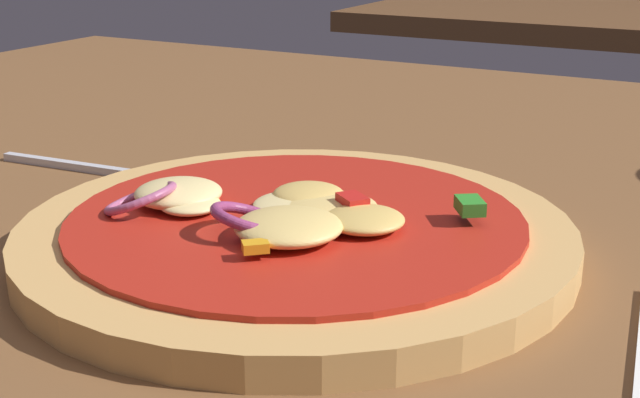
% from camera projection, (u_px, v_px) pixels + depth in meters
% --- Properties ---
extents(dining_table, '(1.27, 1.09, 0.03)m').
position_uv_depth(dining_table, '(318.00, 286.00, 0.43)').
color(dining_table, brown).
rests_on(dining_table, ground).
extents(pizza, '(0.27, 0.27, 0.03)m').
position_uv_depth(pizza, '(298.00, 229.00, 0.44)').
color(pizza, tan).
rests_on(pizza, dining_table).
extents(fork, '(0.17, 0.02, 0.01)m').
position_uv_depth(fork, '(118.00, 172.00, 0.56)').
color(fork, silver).
rests_on(fork, dining_table).
extents(background_table, '(0.72, 0.63, 0.03)m').
position_uv_depth(background_table, '(594.00, 14.00, 1.55)').
color(background_table, brown).
rests_on(background_table, ground).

